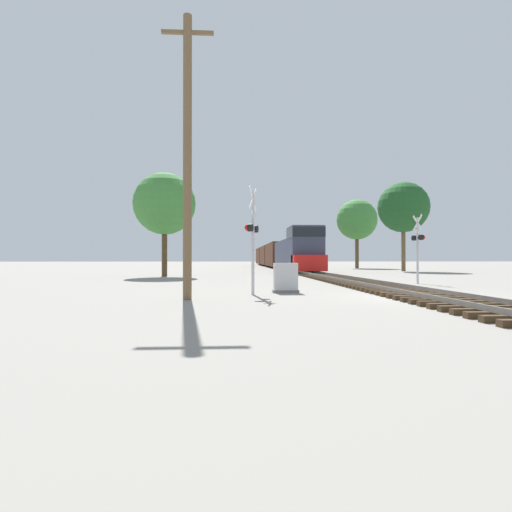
{
  "coord_description": "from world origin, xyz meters",
  "views": [
    {
      "loc": [
        -6.7,
        -14.18,
        1.4
      ],
      "look_at": [
        -5.2,
        13.84,
        1.61
      ],
      "focal_mm": 28.0,
      "sensor_mm": 36.0,
      "label": 1
    }
  ],
  "objects_px": {
    "tree_mid_background": "(403,207)",
    "relay_cabinet": "(286,278)",
    "freight_train": "(275,255)",
    "tree_deep_background": "(357,220)",
    "utility_pole": "(187,154)",
    "crossing_signal_far": "(418,242)",
    "tree_far_right": "(165,204)",
    "crossing_signal_near": "(252,233)"
  },
  "relations": [
    {
      "from": "tree_far_right",
      "to": "tree_mid_background",
      "type": "bearing_deg",
      "value": 25.88
    },
    {
      "from": "crossing_signal_near",
      "to": "relay_cabinet",
      "type": "xyz_separation_m",
      "value": [
        1.42,
        0.92,
        -1.83
      ]
    },
    {
      "from": "utility_pole",
      "to": "tree_mid_background",
      "type": "height_order",
      "value": "tree_mid_background"
    },
    {
      "from": "crossing_signal_far",
      "to": "tree_mid_background",
      "type": "height_order",
      "value": "tree_mid_background"
    },
    {
      "from": "crossing_signal_far",
      "to": "utility_pole",
      "type": "bearing_deg",
      "value": 117.76
    },
    {
      "from": "crossing_signal_near",
      "to": "freight_train",
      "type": "bearing_deg",
      "value": -167.49
    },
    {
      "from": "tree_deep_background",
      "to": "utility_pole",
      "type": "bearing_deg",
      "value": -113.84
    },
    {
      "from": "utility_pole",
      "to": "tree_mid_background",
      "type": "relative_size",
      "value": 0.97
    },
    {
      "from": "utility_pole",
      "to": "crossing_signal_far",
      "type": "bearing_deg",
      "value": 34.16
    },
    {
      "from": "crossing_signal_near",
      "to": "tree_mid_background",
      "type": "xyz_separation_m",
      "value": [
        18.47,
        28.76,
        4.83
      ]
    },
    {
      "from": "crossing_signal_near",
      "to": "crossing_signal_far",
      "type": "height_order",
      "value": "crossing_signal_near"
    },
    {
      "from": "tree_deep_background",
      "to": "tree_far_right",
      "type": "bearing_deg",
      "value": -131.74
    },
    {
      "from": "tree_mid_background",
      "to": "relay_cabinet",
      "type": "bearing_deg",
      "value": -121.48
    },
    {
      "from": "tree_deep_background",
      "to": "relay_cabinet",
      "type": "bearing_deg",
      "value": -110.9
    },
    {
      "from": "freight_train",
      "to": "utility_pole",
      "type": "distance_m",
      "value": 53.45
    },
    {
      "from": "relay_cabinet",
      "to": "utility_pole",
      "type": "height_order",
      "value": "utility_pole"
    },
    {
      "from": "crossing_signal_near",
      "to": "tree_far_right",
      "type": "height_order",
      "value": "tree_far_right"
    },
    {
      "from": "crossing_signal_far",
      "to": "tree_deep_background",
      "type": "relative_size",
      "value": 0.38
    },
    {
      "from": "freight_train",
      "to": "crossing_signal_far",
      "type": "bearing_deg",
      "value": -85.34
    },
    {
      "from": "crossing_signal_far",
      "to": "tree_far_right",
      "type": "bearing_deg",
      "value": 50.64
    },
    {
      "from": "freight_train",
      "to": "tree_far_right",
      "type": "distance_m",
      "value": 36.59
    },
    {
      "from": "tree_mid_background",
      "to": "crossing_signal_near",
      "type": "bearing_deg",
      "value": -122.72
    },
    {
      "from": "relay_cabinet",
      "to": "tree_deep_background",
      "type": "distance_m",
      "value": 46.31
    },
    {
      "from": "crossing_signal_far",
      "to": "tree_mid_background",
      "type": "bearing_deg",
      "value": -27.95
    },
    {
      "from": "tree_far_right",
      "to": "tree_deep_background",
      "type": "relative_size",
      "value": 0.8
    },
    {
      "from": "tree_far_right",
      "to": "utility_pole",
      "type": "bearing_deg",
      "value": -77.79
    },
    {
      "from": "tree_far_right",
      "to": "relay_cabinet",
      "type": "bearing_deg",
      "value": -63.94
    },
    {
      "from": "tree_mid_background",
      "to": "tree_deep_background",
      "type": "distance_m",
      "value": 14.98
    },
    {
      "from": "tree_far_right",
      "to": "freight_train",
      "type": "bearing_deg",
      "value": 70.21
    },
    {
      "from": "freight_train",
      "to": "tree_mid_background",
      "type": "relative_size",
      "value": 6.39
    },
    {
      "from": "freight_train",
      "to": "relay_cabinet",
      "type": "xyz_separation_m",
      "value": [
        -4.59,
        -50.06,
        -1.4
      ]
    },
    {
      "from": "tree_deep_background",
      "to": "crossing_signal_near",
      "type": "bearing_deg",
      "value": -112.12
    },
    {
      "from": "crossing_signal_near",
      "to": "crossing_signal_far",
      "type": "bearing_deg",
      "value": 142.76
    },
    {
      "from": "relay_cabinet",
      "to": "tree_far_right",
      "type": "relative_size",
      "value": 0.15
    },
    {
      "from": "crossing_signal_near",
      "to": "tree_mid_background",
      "type": "bearing_deg",
      "value": 166.51
    },
    {
      "from": "tree_mid_background",
      "to": "freight_train",
      "type": "bearing_deg",
      "value": 119.29
    },
    {
      "from": "freight_train",
      "to": "tree_mid_background",
      "type": "xyz_separation_m",
      "value": [
        12.46,
        -22.22,
        5.26
      ]
    },
    {
      "from": "relay_cabinet",
      "to": "tree_deep_background",
      "type": "relative_size",
      "value": 0.12
    },
    {
      "from": "crossing_signal_far",
      "to": "tree_mid_background",
      "type": "distance_m",
      "value": 24.54
    },
    {
      "from": "crossing_signal_near",
      "to": "relay_cabinet",
      "type": "height_order",
      "value": "crossing_signal_near"
    },
    {
      "from": "utility_pole",
      "to": "tree_far_right",
      "type": "bearing_deg",
      "value": 102.21
    },
    {
      "from": "utility_pole",
      "to": "crossing_signal_near",
      "type": "bearing_deg",
      "value": 36.67
    }
  ]
}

